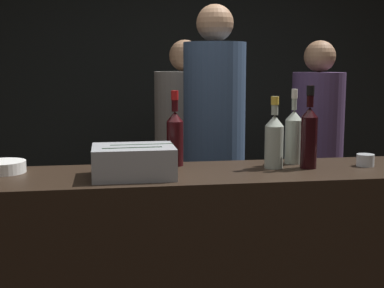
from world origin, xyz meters
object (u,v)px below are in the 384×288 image
at_px(red_wine_bottle_tall, 175,135).
at_px(person_grey_polo, 317,149).
at_px(ice_bin_with_bottles, 134,160).
at_px(person_blond_tee, 214,145).
at_px(rose_wine_bottle, 274,139).
at_px(bowl_white, 3,167).
at_px(red_wine_bottle_black_foil, 309,134).
at_px(person_in_hoodie, 185,150).
at_px(white_wine_bottle, 293,135).
at_px(candle_votive, 365,160).

bearing_deg(red_wine_bottle_tall, person_grey_polo, 42.19).
relative_size(ice_bin_with_bottles, person_blond_tee, 0.19).
distance_m(rose_wine_bottle, person_blond_tee, 0.74).
xyz_separation_m(bowl_white, red_wine_bottle_black_foil, (1.34, -0.11, 0.13)).
bearing_deg(person_blond_tee, person_in_hoodie, -91.74).
height_order(red_wine_bottle_tall, person_blond_tee, person_blond_tee).
xyz_separation_m(white_wine_bottle, person_in_hoodie, (-0.34, 1.18, -0.25)).
bearing_deg(white_wine_bottle, red_wine_bottle_black_foil, -77.77).
bearing_deg(person_blond_tee, red_wine_bottle_black_foil, 100.14).
height_order(ice_bin_with_bottles, bowl_white, ice_bin_with_bottles).
xyz_separation_m(person_blond_tee, person_grey_polo, (0.79, 0.41, -0.11)).
bearing_deg(candle_votive, person_grey_polo, 78.43).
xyz_separation_m(bowl_white, rose_wine_bottle, (1.19, -0.08, 0.11)).
relative_size(red_wine_bottle_black_foil, person_grey_polo, 0.23).
distance_m(red_wine_bottle_black_foil, person_grey_polo, 1.29).
bearing_deg(person_blond_tee, rose_wine_bottle, 89.60).
xyz_separation_m(candle_votive, person_blond_tee, (-0.56, 0.74, -0.03)).
bearing_deg(bowl_white, red_wine_bottle_tall, 3.74).
relative_size(ice_bin_with_bottles, bowl_white, 1.76).
relative_size(ice_bin_with_bottles, red_wine_bottle_black_foil, 0.91).
distance_m(red_wine_bottle_tall, red_wine_bottle_black_foil, 0.61).
bearing_deg(person_in_hoodie, person_blond_tee, 40.90).
bearing_deg(white_wine_bottle, rose_wine_bottle, -142.15).
relative_size(person_in_hoodie, person_blond_tee, 0.91).
relative_size(bowl_white, red_wine_bottle_black_foil, 0.52).
bearing_deg(bowl_white, rose_wine_bottle, -3.87).
bearing_deg(red_wine_bottle_black_foil, person_blond_tee, 110.74).
height_order(candle_votive, person_in_hoodie, person_in_hoodie).
xyz_separation_m(bowl_white, candle_votive, (1.62, -0.10, 0.00)).
relative_size(ice_bin_with_bottles, person_grey_polo, 0.21).
bearing_deg(person_grey_polo, candle_votive, -18.63).
bearing_deg(person_in_hoodie, rose_wine_bottle, 41.65).
distance_m(person_in_hoodie, person_grey_polo, 0.90).
bearing_deg(person_grey_polo, rose_wine_bottle, -37.70).
height_order(red_wine_bottle_black_foil, person_grey_polo, person_grey_polo).
distance_m(red_wine_bottle_tall, person_in_hoodie, 1.20).
xyz_separation_m(ice_bin_with_bottles, white_wine_bottle, (0.76, 0.19, 0.07)).
distance_m(bowl_white, candle_votive, 1.62).
bearing_deg(rose_wine_bottle, ice_bin_with_bottles, -171.35).
bearing_deg(person_in_hoodie, person_grey_polo, 112.00).
distance_m(ice_bin_with_bottles, rose_wine_bottle, 0.64).
bearing_deg(red_wine_bottle_black_foil, red_wine_bottle_tall, 164.87).
bearing_deg(red_wine_bottle_black_foil, bowl_white, 175.36).
bearing_deg(red_wine_bottle_tall, candle_votive, -9.98).
bearing_deg(ice_bin_with_bottles, bowl_white, 162.36).
relative_size(red_wine_bottle_black_foil, person_in_hoodie, 0.23).
distance_m(bowl_white, red_wine_bottle_black_foil, 1.35).
bearing_deg(person_blond_tee, bowl_white, 20.38).
bearing_deg(person_grey_polo, white_wine_bottle, -34.81).
bearing_deg(candle_votive, rose_wine_bottle, 177.06).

